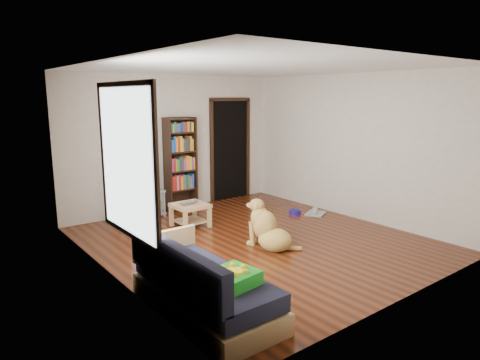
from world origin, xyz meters
TOP-DOWN VIEW (x-y plane):
  - ground at (0.00, 0.00)m, footprint 5.00×5.00m
  - ceiling at (0.00, 0.00)m, footprint 5.00×5.00m
  - wall_back at (0.00, 2.50)m, footprint 4.50×0.00m
  - wall_front at (0.00, -2.50)m, footprint 4.50×0.00m
  - wall_left at (-2.25, 0.00)m, footprint 0.00×5.00m
  - wall_right at (2.25, 0.00)m, footprint 0.00×5.00m
  - green_cushion at (-1.75, -1.79)m, footprint 0.46×0.46m
  - laptop at (-0.42, 1.20)m, footprint 0.39×0.29m
  - dog_bowl at (1.56, 0.69)m, footprint 0.22×0.22m
  - grey_rag at (1.86, 0.44)m, footprint 0.50×0.46m
  - window at (-2.23, -0.50)m, footprint 0.03×1.46m
  - doorway at (1.35, 2.48)m, footprint 1.03×0.05m
  - tv_stand at (-0.90, 2.25)m, footprint 0.90×0.45m
  - crt_tv at (-0.90, 2.27)m, footprint 0.55×0.52m
  - bookshelf at (0.05, 2.34)m, footprint 0.60×0.30m
  - sofa at (-1.87, -1.38)m, footprint 0.80×1.80m
  - coffee_table at (-0.42, 1.23)m, footprint 0.55×0.55m
  - dog at (-0.06, -0.36)m, footprint 0.57×0.83m

SIDE VIEW (x-z plane):
  - ground at x=0.00m, z-range 0.00..0.00m
  - grey_rag at x=1.86m, z-range 0.00..0.03m
  - dog_bowl at x=1.56m, z-range 0.00..0.08m
  - sofa at x=-1.87m, z-range -0.14..0.66m
  - tv_stand at x=-0.90m, z-range 0.02..0.52m
  - dog at x=-0.06m, z-range -0.10..0.64m
  - coffee_table at x=-0.42m, z-range 0.08..0.48m
  - laptop at x=-0.42m, z-range 0.40..0.43m
  - green_cushion at x=-1.75m, z-range 0.42..0.56m
  - crt_tv at x=-0.90m, z-range 0.45..1.03m
  - bookshelf at x=0.05m, z-range 0.10..1.90m
  - doorway at x=1.35m, z-range 0.03..2.21m
  - wall_back at x=0.00m, z-range -0.95..3.55m
  - wall_front at x=0.00m, z-range -0.95..3.55m
  - wall_left at x=-2.25m, z-range -1.20..3.80m
  - wall_right at x=2.25m, z-range -1.20..3.80m
  - window at x=-2.23m, z-range 0.65..2.35m
  - ceiling at x=0.00m, z-range 2.60..2.60m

